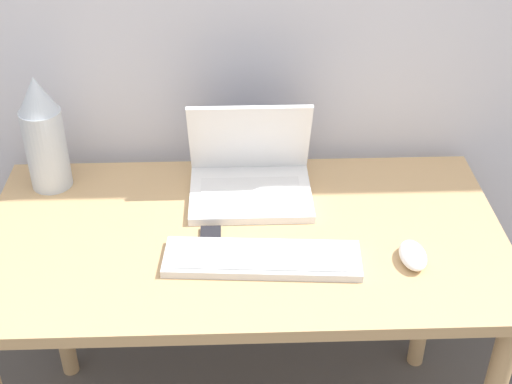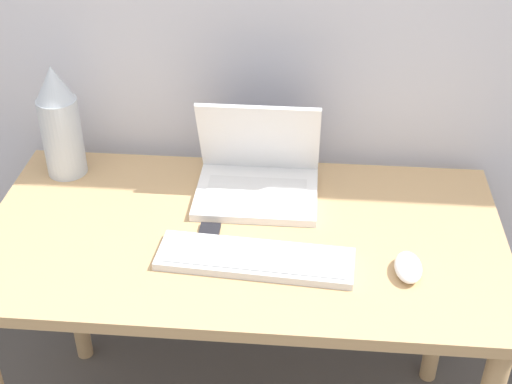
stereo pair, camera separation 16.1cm
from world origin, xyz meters
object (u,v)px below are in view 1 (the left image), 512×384
Objects in this scene: laptop at (250,174)px; mouse at (413,255)px; vase at (44,134)px; mp3_player at (211,233)px; keyboard at (262,259)px.

laptop is 0.45m from mouse.
vase is 0.49m from mp3_player.
keyboard is at bearing -32.25° from vase.
mp3_player is at bearing -118.46° from laptop.
laptop is at bearing 61.54° from mp3_player.
vase is at bearing 174.38° from laptop.
vase is (-0.50, 0.05, 0.09)m from laptop.
mp3_player is (-0.11, 0.10, -0.01)m from keyboard.
laptop reaches higher than keyboard.
keyboard is 0.63m from vase.
mouse is at bearing -21.68° from vase.
laptop is 6.06× the size of mp3_player.
keyboard is 8.86× the size of mp3_player.
laptop is 0.21m from mp3_player.
laptop is 0.52m from vase.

